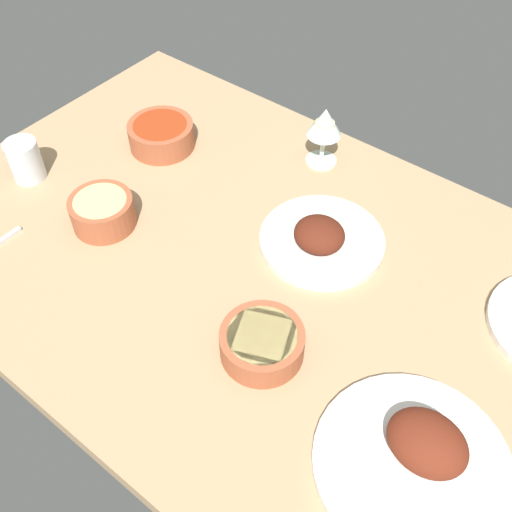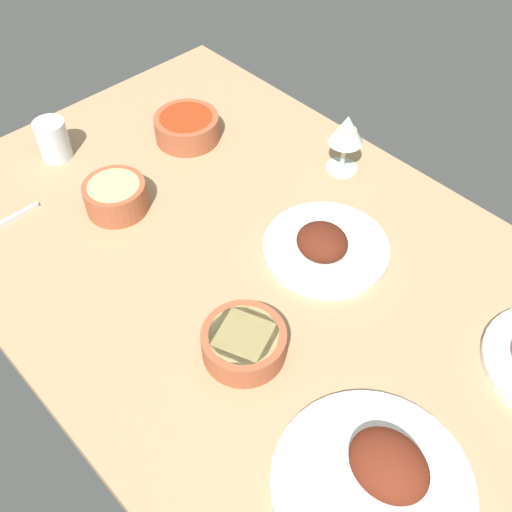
# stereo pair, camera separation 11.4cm
# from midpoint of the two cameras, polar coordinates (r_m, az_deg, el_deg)

# --- Properties ---
(dining_table) EXTENTS (1.40, 0.90, 0.04)m
(dining_table) POSITION_cam_midpoint_polar(r_m,az_deg,el_deg) (1.17, -2.78, -1.46)
(dining_table) COLOR tan
(dining_table) RESTS_ON ground
(plate_near_viewer) EXTENTS (0.30, 0.30, 0.08)m
(plate_near_viewer) POSITION_cam_midpoint_polar(r_m,az_deg,el_deg) (0.94, 11.67, -18.44)
(plate_near_viewer) COLOR silver
(plate_near_viewer) RESTS_ON dining_table
(plate_far_side) EXTENTS (0.25, 0.25, 0.07)m
(plate_far_side) POSITION_cam_midpoint_polar(r_m,az_deg,el_deg) (1.17, 3.46, 1.53)
(plate_far_side) COLOR silver
(plate_far_side) RESTS_ON dining_table
(bowl_pasta) EXTENTS (0.14, 0.14, 0.05)m
(bowl_pasta) POSITION_cam_midpoint_polar(r_m,az_deg,el_deg) (1.01, -2.68, -8.46)
(bowl_pasta) COLOR #A35133
(bowl_pasta) RESTS_ON dining_table
(bowl_sauce) EXTENTS (0.15, 0.15, 0.06)m
(bowl_sauce) POSITION_cam_midpoint_polar(r_m,az_deg,el_deg) (1.42, -11.34, 11.20)
(bowl_sauce) COLOR #A35133
(bowl_sauce) RESTS_ON dining_table
(bowl_potatoes) EXTENTS (0.13, 0.13, 0.06)m
(bowl_potatoes) POSITION_cam_midpoint_polar(r_m,az_deg,el_deg) (1.25, -16.99, 3.98)
(bowl_potatoes) COLOR #A35133
(bowl_potatoes) RESTS_ON dining_table
(wine_glass) EXTENTS (0.08, 0.08, 0.14)m
(wine_glass) POSITION_cam_midpoint_polar(r_m,az_deg,el_deg) (1.31, 4.06, 12.23)
(wine_glass) COLOR silver
(wine_glass) RESTS_ON dining_table
(water_tumbler) EXTENTS (0.07, 0.07, 0.09)m
(water_tumbler) POSITION_cam_midpoint_polar(r_m,az_deg,el_deg) (1.41, -23.36, 8.27)
(water_tumbler) COLOR silver
(water_tumbler) RESTS_ON dining_table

